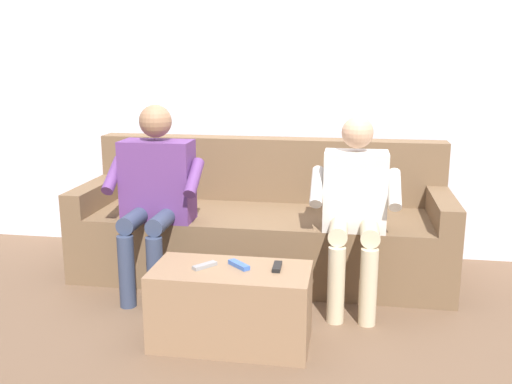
{
  "coord_description": "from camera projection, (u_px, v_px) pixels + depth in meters",
  "views": [
    {
      "loc": [
        -0.59,
        3.68,
        1.49
      ],
      "look_at": [
        0.0,
        0.15,
        0.64
      ],
      "focal_mm": 40.16,
      "sensor_mm": 36.0,
      "label": 1
    }
  ],
  "objects": [
    {
      "name": "person_right_seated",
      "position": [
        155.0,
        188.0,
        3.63
      ],
      "size": [
        0.61,
        0.53,
        1.2
      ],
      "color": "#5B3370",
      "rests_on": "ground"
    },
    {
      "name": "person_left_seated",
      "position": [
        355.0,
        201.0,
        3.43
      ],
      "size": [
        0.53,
        0.54,
        1.15
      ],
      "color": "beige",
      "rests_on": "ground"
    },
    {
      "name": "remote_black",
      "position": [
        277.0,
        267.0,
        2.97
      ],
      "size": [
        0.05,
        0.13,
        0.02
      ],
      "primitive_type": "cube",
      "rotation": [
        0.0,
        0.0,
        1.6
      ],
      "color": "black",
      "rests_on": "coffee_table"
    },
    {
      "name": "couch",
      "position": [
        263.0,
        228.0,
        4.04
      ],
      "size": [
        2.53,
        0.88,
        0.91
      ],
      "color": "brown",
      "rests_on": "ground"
    },
    {
      "name": "back_wall",
      "position": [
        273.0,
        91.0,
        4.3
      ],
      "size": [
        5.2,
        0.06,
        2.48
      ],
      "primitive_type": "cube",
      "color": "silver",
      "rests_on": "ground"
    },
    {
      "name": "coffee_table",
      "position": [
        231.0,
        306.0,
        3.02
      ],
      "size": [
        0.83,
        0.41,
        0.42
      ],
      "color": "#8C6B4C",
      "rests_on": "ground"
    },
    {
      "name": "ground_plane",
      "position": [
        243.0,
        315.0,
        3.39
      ],
      "size": [
        8.0,
        8.0,
        0.0
      ],
      "primitive_type": "plane",
      "color": "brown"
    },
    {
      "name": "remote_blue",
      "position": [
        239.0,
        265.0,
        2.99
      ],
      "size": [
        0.13,
        0.13,
        0.02
      ],
      "primitive_type": "cube",
      "rotation": [
        0.0,
        0.0,
        2.37
      ],
      "color": "#3860B7",
      "rests_on": "coffee_table"
    },
    {
      "name": "remote_gray",
      "position": [
        205.0,
        266.0,
        2.99
      ],
      "size": [
        0.12,
        0.13,
        0.02
      ],
      "primitive_type": "cube",
      "rotation": [
        0.0,
        0.0,
        4.03
      ],
      "color": "gray",
      "rests_on": "coffee_table"
    }
  ]
}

